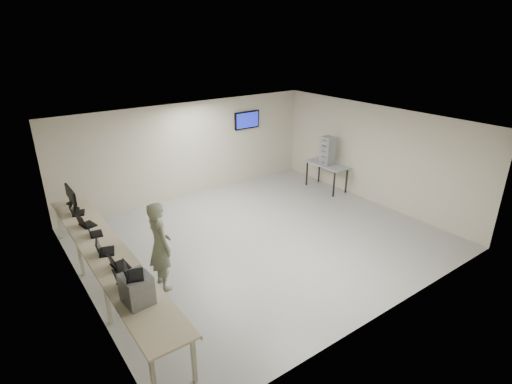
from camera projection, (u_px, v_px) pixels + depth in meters
room at (261, 183)px, 9.22m from camera, size 8.01×7.01×2.81m
workbench at (107, 254)px, 7.43m from camera, size 0.76×6.00×0.90m
equipment_box at (137, 289)px, 5.93m from camera, size 0.43×0.48×0.47m
laptop_on_box at (131, 273)px, 5.79m from camera, size 0.37×0.39×0.26m
laptop_0 at (126, 282)px, 6.36m from camera, size 0.38×0.42×0.29m
laptop_1 at (117, 264)px, 6.86m from camera, size 0.31×0.37×0.28m
laptop_2 at (103, 250)px, 7.30m from camera, size 0.40×0.43×0.28m
laptop_3 at (93, 232)px, 7.94m from camera, size 0.31×0.36×0.25m
laptop_4 at (85, 223)px, 8.31m from camera, size 0.36×0.40×0.28m
laptop_5 at (76, 211)px, 8.84m from camera, size 0.37×0.40×0.27m
monitor_near at (73, 198)px, 9.01m from camera, size 0.21×0.46×0.46m
monitor_far at (69, 193)px, 9.31m from camera, size 0.20×0.45×0.45m
soldier at (160, 246)px, 7.58m from camera, size 0.43×0.66×1.80m
side_table at (327, 166)px, 12.41m from camera, size 0.65×1.39×0.83m
storage_bins at (328, 151)px, 12.21m from camera, size 0.33×0.36×0.86m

